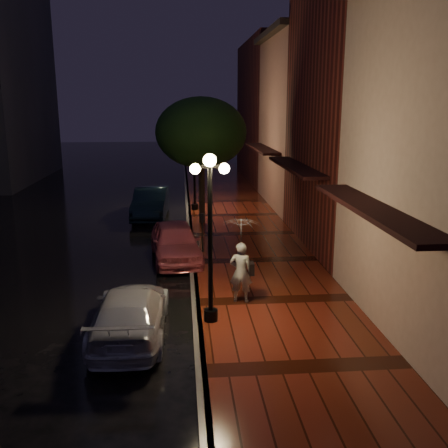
# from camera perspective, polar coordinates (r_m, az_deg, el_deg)

# --- Properties ---
(ground) EXTENTS (120.00, 120.00, 0.00)m
(ground) POSITION_cam_1_polar(r_m,az_deg,el_deg) (17.89, -3.61, -4.76)
(ground) COLOR black
(ground) RESTS_ON ground
(sidewalk) EXTENTS (4.50, 60.00, 0.15)m
(sidewalk) POSITION_cam_1_polar(r_m,az_deg,el_deg) (18.05, 3.57, -4.34)
(sidewalk) COLOR #4D1A0D
(sidewalk) RESTS_ON ground
(curb) EXTENTS (0.25, 60.00, 0.15)m
(curb) POSITION_cam_1_polar(r_m,az_deg,el_deg) (17.86, -3.61, -4.53)
(curb) COLOR #595451
(curb) RESTS_ON ground
(storefront_mid) EXTENTS (5.00, 8.00, 11.00)m
(storefront_mid) POSITION_cam_1_polar(r_m,az_deg,el_deg) (20.34, 16.63, 12.70)
(storefront_mid) COLOR #511914
(storefront_mid) RESTS_ON ground
(storefront_far) EXTENTS (5.00, 8.00, 9.00)m
(storefront_far) POSITION_cam_1_polar(r_m,az_deg,el_deg) (27.98, 10.48, 11.07)
(storefront_far) COLOR #8C5951
(storefront_far) RESTS_ON ground
(storefront_extra) EXTENTS (5.00, 12.00, 10.00)m
(storefront_extra) POSITION_cam_1_polar(r_m,az_deg,el_deg) (37.70, 6.45, 12.57)
(storefront_extra) COLOR #511914
(storefront_extra) RESTS_ON ground
(streetlamp_near) EXTENTS (0.96, 0.36, 4.31)m
(streetlamp_near) POSITION_cam_1_polar(r_m,az_deg,el_deg) (12.37, -1.59, -0.56)
(streetlamp_near) COLOR black
(streetlamp_near) RESTS_ON sidewalk
(streetlamp_far) EXTENTS (0.96, 0.36, 4.31)m
(streetlamp_far) POSITION_cam_1_polar(r_m,az_deg,el_deg) (26.16, -3.41, 6.93)
(streetlamp_far) COLOR black
(streetlamp_far) RESTS_ON sidewalk
(street_tree) EXTENTS (4.16, 4.16, 5.80)m
(street_tree) POSITION_cam_1_polar(r_m,az_deg,el_deg) (23.03, -2.60, 10.15)
(street_tree) COLOR black
(street_tree) RESTS_ON sidewalk
(pink_car) EXTENTS (2.13, 4.32, 1.42)m
(pink_car) POSITION_cam_1_polar(r_m,az_deg,el_deg) (18.34, -5.57, -2.02)
(pink_car) COLOR #C14F5B
(pink_car) RESTS_ON ground
(navy_car) EXTENTS (1.80, 4.65, 1.51)m
(navy_car) POSITION_cam_1_polar(r_m,az_deg,el_deg) (25.41, -8.35, 2.40)
(navy_car) COLOR black
(navy_car) RESTS_ON ground
(silver_car) EXTENTS (1.83, 4.34, 1.25)m
(silver_car) POSITION_cam_1_polar(r_m,az_deg,el_deg) (12.65, -10.65, -9.94)
(silver_car) COLOR #B7B7C0
(silver_car) RESTS_ON ground
(woman_with_umbrella) EXTENTS (1.01, 1.03, 2.43)m
(woman_with_umbrella) POSITION_cam_1_polar(r_m,az_deg,el_deg) (13.85, 1.97, -2.63)
(woman_with_umbrella) COLOR white
(woman_with_umbrella) RESTS_ON sidewalk
(parking_meter) EXTENTS (0.16, 0.14, 1.49)m
(parking_meter) POSITION_cam_1_polar(r_m,az_deg,el_deg) (18.77, -2.48, -0.52)
(parking_meter) COLOR black
(parking_meter) RESTS_ON sidewalk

